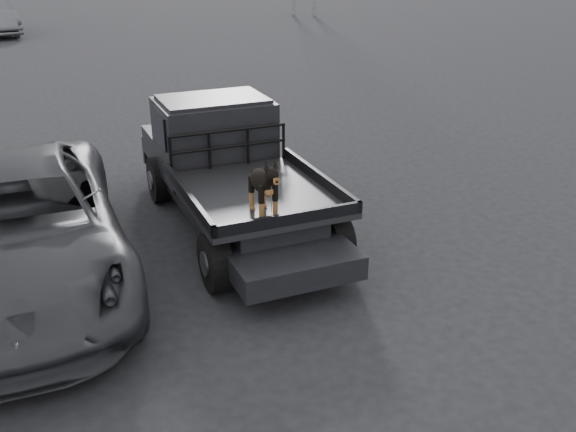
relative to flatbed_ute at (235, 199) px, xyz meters
name	(u,v)px	position (x,y,z in m)	size (l,w,h in m)	color
ground	(284,303)	(-0.17, -2.35, -0.46)	(120.00, 120.00, 0.00)	black
flatbed_ute	(235,199)	(0.00, 0.00, 0.00)	(2.00, 5.40, 0.92)	black
ute_cab	(214,125)	(0.00, 0.95, 0.90)	(1.72, 1.30, 0.88)	black
headache_rack	(229,148)	(0.00, 0.20, 0.74)	(1.80, 0.08, 0.55)	black
dog	(263,186)	(-0.18, -1.69, 0.83)	(0.32, 0.60, 0.74)	black
parked_suv	(15,228)	(-3.06, -0.60, 0.31)	(2.57, 5.57, 1.55)	#2F2F33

